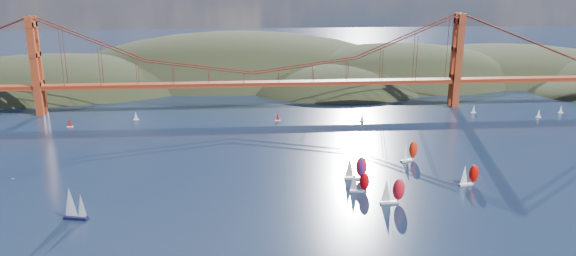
{
  "coord_description": "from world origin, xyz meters",
  "views": [
    {
      "loc": [
        -4.84,
        -138.54,
        83.39
      ],
      "look_at": [
        13.29,
        90.0,
        15.27
      ],
      "focal_mm": 35.0,
      "sensor_mm": 36.0,
      "label": 1
    }
  ],
  "objects_px": {
    "racer_1": "(392,190)",
    "racer_2": "(469,174)",
    "racer_0": "(359,182)",
    "sloop_navy": "(74,204)",
    "racer_rwb": "(355,167)",
    "racer_3": "(409,151)"
  },
  "relations": [
    {
      "from": "racer_1",
      "to": "racer_2",
      "type": "bearing_deg",
      "value": 18.99
    },
    {
      "from": "racer_0",
      "to": "sloop_navy",
      "type": "bearing_deg",
      "value": -162.42
    },
    {
      "from": "racer_2",
      "to": "racer_0",
      "type": "bearing_deg",
      "value": 173.16
    },
    {
      "from": "sloop_navy",
      "to": "racer_2",
      "type": "bearing_deg",
      "value": 20.41
    },
    {
      "from": "racer_0",
      "to": "racer_rwb",
      "type": "height_order",
      "value": "racer_rwb"
    },
    {
      "from": "racer_2",
      "to": "racer_3",
      "type": "relative_size",
      "value": 0.94
    },
    {
      "from": "sloop_navy",
      "to": "racer_rwb",
      "type": "distance_m",
      "value": 105.15
    },
    {
      "from": "racer_3",
      "to": "racer_0",
      "type": "bearing_deg",
      "value": -156.04
    },
    {
      "from": "racer_2",
      "to": "racer_3",
      "type": "bearing_deg",
      "value": 106.49
    },
    {
      "from": "racer_0",
      "to": "racer_3",
      "type": "height_order",
      "value": "racer_3"
    },
    {
      "from": "racer_2",
      "to": "racer_rwb",
      "type": "distance_m",
      "value": 43.85
    },
    {
      "from": "racer_2",
      "to": "racer_rwb",
      "type": "relative_size",
      "value": 0.88
    },
    {
      "from": "racer_1",
      "to": "racer_0",
      "type": "bearing_deg",
      "value": 127.34
    },
    {
      "from": "sloop_navy",
      "to": "racer_0",
      "type": "distance_m",
      "value": 101.34
    },
    {
      "from": "racer_3",
      "to": "racer_rwb",
      "type": "relative_size",
      "value": 0.94
    },
    {
      "from": "racer_1",
      "to": "racer_3",
      "type": "bearing_deg",
      "value": 62.55
    },
    {
      "from": "sloop_navy",
      "to": "racer_rwb",
      "type": "height_order",
      "value": "sloop_navy"
    },
    {
      "from": "sloop_navy",
      "to": "racer_3",
      "type": "distance_m",
      "value": 137.32
    },
    {
      "from": "racer_rwb",
      "to": "sloop_navy",
      "type": "bearing_deg",
      "value": -158.27
    },
    {
      "from": "sloop_navy",
      "to": "racer_2",
      "type": "xyz_separation_m",
      "value": [
        143.89,
        18.88,
        -1.28
      ]
    },
    {
      "from": "racer_rwb",
      "to": "racer_1",
      "type": "bearing_deg",
      "value": -64.34
    },
    {
      "from": "racer_3",
      "to": "sloop_navy",
      "type": "bearing_deg",
      "value": 175.89
    }
  ]
}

